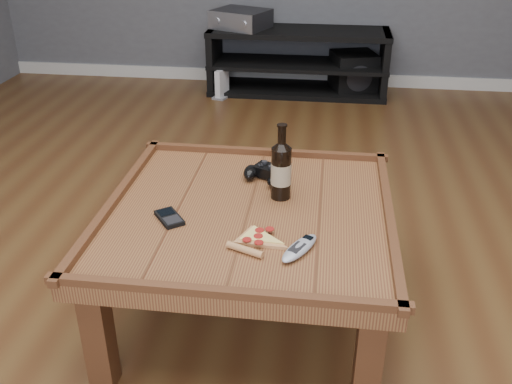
# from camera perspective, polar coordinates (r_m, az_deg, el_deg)

# --- Properties ---
(ground) EXTENTS (6.00, 6.00, 0.00)m
(ground) POSITION_cam_1_polar(r_m,az_deg,el_deg) (2.26, -0.68, -11.80)
(ground) COLOR #4B2B15
(ground) RESTS_ON ground
(baseboard) EXTENTS (5.00, 0.02, 0.10)m
(baseboard) POSITION_cam_1_polar(r_m,az_deg,el_deg) (4.92, 4.31, 11.34)
(baseboard) COLOR silver
(baseboard) RESTS_ON ground
(coffee_table) EXTENTS (1.03, 1.03, 0.48)m
(coffee_table) POSITION_cam_1_polar(r_m,az_deg,el_deg) (2.03, -0.74, -3.28)
(coffee_table) COLOR #532917
(coffee_table) RESTS_ON ground
(media_console) EXTENTS (1.40, 0.45, 0.50)m
(media_console) POSITION_cam_1_polar(r_m,az_deg,el_deg) (4.64, 4.20, 12.83)
(media_console) COLOR black
(media_console) RESTS_ON ground
(beer_bottle) EXTENTS (0.07, 0.07, 0.28)m
(beer_bottle) POSITION_cam_1_polar(r_m,az_deg,el_deg) (2.04, 2.53, 2.33)
(beer_bottle) COLOR black
(beer_bottle) RESTS_ON coffee_table
(game_controller) EXTENTS (0.20, 0.18, 0.06)m
(game_controller) POSITION_cam_1_polar(r_m,az_deg,el_deg) (2.20, 1.06, 1.84)
(game_controller) COLOR black
(game_controller) RESTS_ON coffee_table
(pizza_slice) EXTENTS (0.21, 0.26, 0.02)m
(pizza_slice) POSITION_cam_1_polar(r_m,az_deg,el_deg) (1.82, 0.04, -4.82)
(pizza_slice) COLOR tan
(pizza_slice) RESTS_ON coffee_table
(smartphone) EXTENTS (0.13, 0.14, 0.02)m
(smartphone) POSITION_cam_1_polar(r_m,az_deg,el_deg) (1.96, -8.66, -2.55)
(smartphone) COLOR black
(smartphone) RESTS_ON coffee_table
(remote_control) EXTENTS (0.14, 0.19, 0.03)m
(remote_control) POSITION_cam_1_polar(r_m,az_deg,el_deg) (1.78, 4.38, -5.59)
(remote_control) COLOR #999DA6
(remote_control) RESTS_ON coffee_table
(av_receiver) EXTENTS (0.49, 0.46, 0.14)m
(av_receiver) POSITION_cam_1_polar(r_m,az_deg,el_deg) (4.61, -1.53, 16.92)
(av_receiver) COLOR black
(av_receiver) RESTS_ON media_console
(subwoofer) EXTENTS (0.40, 0.40, 0.32)m
(subwoofer) POSITION_cam_1_polar(r_m,az_deg,el_deg) (4.70, 9.68, 11.65)
(subwoofer) COLOR black
(subwoofer) RESTS_ON ground
(game_console) EXTENTS (0.15, 0.20, 0.22)m
(game_console) POSITION_cam_1_polar(r_m,az_deg,el_deg) (4.55, -3.42, 10.66)
(game_console) COLOR gray
(game_console) RESTS_ON ground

